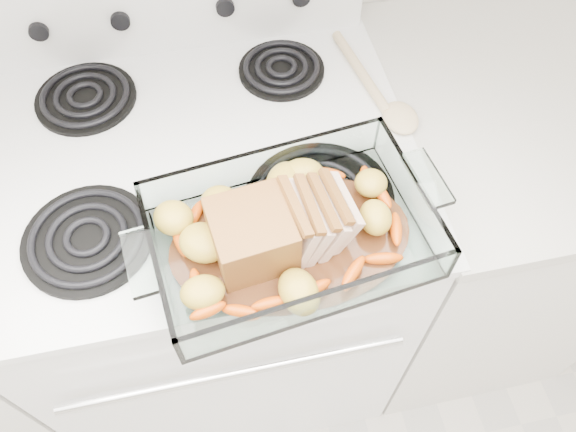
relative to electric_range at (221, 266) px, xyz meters
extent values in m
cube|color=white|center=(0.00, 0.00, -0.02)|extent=(0.76, 0.65, 0.92)
cube|color=black|center=(0.00, -0.32, -0.03)|extent=(0.65, 0.02, 0.55)
cylinder|color=silver|center=(0.00, -0.36, 0.26)|extent=(0.61, 0.02, 0.02)
cube|color=white|center=(0.00, 0.00, 0.44)|extent=(0.78, 0.67, 0.02)
cube|color=white|center=(0.00, 0.29, 0.54)|extent=(0.76, 0.06, 0.18)
cylinder|color=black|center=(-0.19, -0.16, 0.46)|extent=(0.21, 0.21, 0.01)
cylinder|color=black|center=(0.19, -0.16, 0.46)|extent=(0.25, 0.25, 0.01)
cylinder|color=black|center=(-0.19, 0.16, 0.46)|extent=(0.19, 0.19, 0.01)
cylinder|color=black|center=(0.19, 0.16, 0.46)|extent=(0.17, 0.17, 0.01)
cylinder|color=black|center=(-0.25, 0.26, 0.54)|extent=(0.04, 0.02, 0.04)
cylinder|color=black|center=(-0.10, 0.26, 0.54)|extent=(0.04, 0.02, 0.04)
cylinder|color=black|center=(0.10, 0.26, 0.54)|extent=(0.04, 0.02, 0.04)
cube|color=silver|center=(0.66, 0.00, -0.03)|extent=(0.55, 0.65, 0.90)
cube|color=beige|center=(0.66, 0.00, 0.43)|extent=(0.58, 0.68, 0.03)
cube|color=silver|center=(0.12, -0.24, 0.47)|extent=(0.41, 0.27, 0.01)
cube|color=silver|center=(0.12, -0.37, 0.51)|extent=(0.41, 0.01, 0.07)
cube|color=silver|center=(0.12, -0.10, 0.51)|extent=(0.41, 0.01, 0.07)
cube|color=silver|center=(-0.08, -0.24, 0.51)|extent=(0.01, 0.27, 0.07)
cube|color=silver|center=(0.33, -0.24, 0.51)|extent=(0.01, 0.27, 0.07)
cylinder|color=#432210|center=(0.12, -0.24, 0.47)|extent=(0.24, 0.24, 0.00)
cube|color=brown|center=(0.06, -0.24, 0.52)|extent=(0.12, 0.12, 0.09)
cube|color=#C8AB95|center=(0.13, -0.24, 0.51)|extent=(0.04, 0.11, 0.09)
cube|color=#C8AB95|center=(0.15, -0.24, 0.51)|extent=(0.05, 0.11, 0.08)
cube|color=#C8AB95|center=(0.17, -0.24, 0.51)|extent=(0.05, 0.11, 0.08)
cube|color=#C8AB95|center=(0.20, -0.24, 0.51)|extent=(0.05, 0.10, 0.08)
ellipsoid|color=#CB4800|center=(-0.02, -0.31, 0.48)|extent=(0.06, 0.02, 0.02)
ellipsoid|color=#CB4800|center=(0.24, -0.31, 0.48)|extent=(0.06, 0.02, 0.02)
ellipsoid|color=#CB4800|center=(0.28, -0.22, 0.48)|extent=(0.06, 0.02, 0.02)
ellipsoid|color=#CB4800|center=(-0.03, -0.20, 0.48)|extent=(0.06, 0.02, 0.02)
ellipsoid|color=gold|center=(-0.03, -0.16, 0.49)|extent=(0.06, 0.05, 0.05)
ellipsoid|color=gold|center=(0.15, -0.15, 0.49)|extent=(0.06, 0.05, 0.05)
ellipsoid|color=gold|center=(0.25, -0.26, 0.49)|extent=(0.06, 0.05, 0.05)
cylinder|color=#D8B183|center=(0.34, 0.12, 0.46)|extent=(0.06, 0.23, 0.02)
ellipsoid|color=#D8B183|center=(0.38, -0.02, 0.46)|extent=(0.06, 0.08, 0.02)
camera|label=1|loc=(0.03, -0.68, 1.23)|focal=35.00mm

